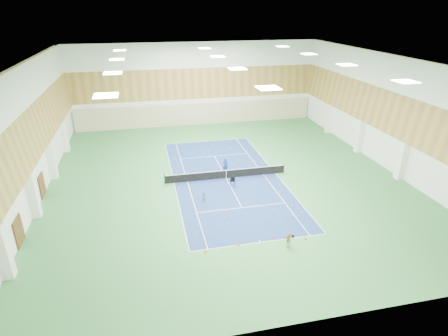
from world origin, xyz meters
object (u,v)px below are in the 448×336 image
object	(u,v)px
child_apron	(288,240)
ball_cart	(233,182)
tennis_net	(226,173)
child_court	(204,197)
coach	(225,165)

from	to	relation	value
child_apron	ball_cart	bearing A→B (deg)	99.99
tennis_net	child_apron	world-z (taller)	child_apron
tennis_net	child_court	xyz separation A→B (m)	(-3.12, -4.49, -0.06)
coach	ball_cart	distance (m)	3.63
child_court	ball_cart	world-z (taller)	child_court
coach	ball_cart	xyz separation A→B (m)	(-0.04, -3.61, -0.38)
tennis_net	ball_cart	size ratio (longest dim) A/B	14.92
coach	child_apron	xyz separation A→B (m)	(1.61, -14.52, -0.18)
ball_cart	child_apron	bearing A→B (deg)	-63.54
tennis_net	child_court	world-z (taller)	tennis_net
child_court	ball_cart	bearing A→B (deg)	37.18
tennis_net	child_court	distance (m)	5.46
child_court	child_apron	world-z (taller)	child_apron
tennis_net	child_apron	xyz separation A→B (m)	(1.87, -12.85, 0.08)
child_court	child_apron	bearing A→B (deg)	-59.28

